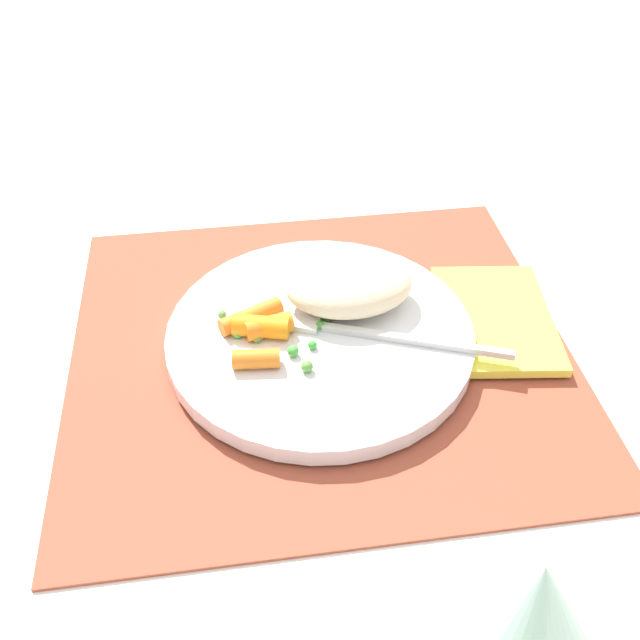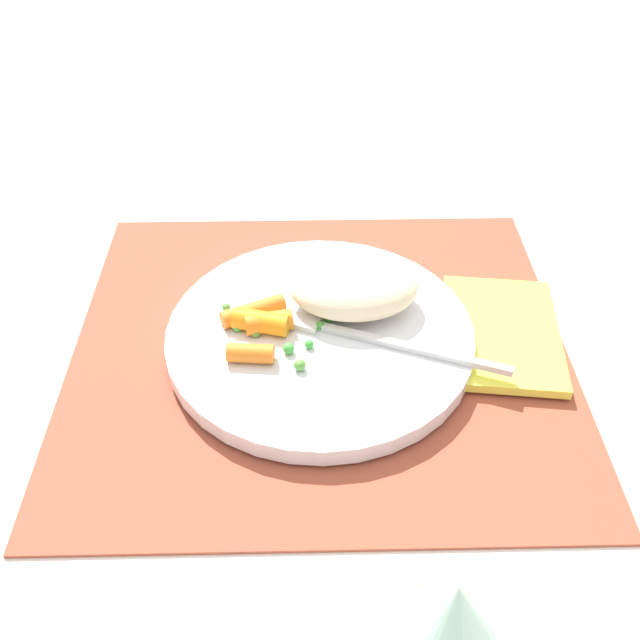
{
  "view_description": "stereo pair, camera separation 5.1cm",
  "coord_description": "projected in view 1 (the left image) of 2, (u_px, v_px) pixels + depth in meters",
  "views": [
    {
      "loc": [
        0.06,
        0.42,
        0.41
      ],
      "look_at": [
        0.0,
        0.0,
        0.03
      ],
      "focal_mm": 39.92,
      "sensor_mm": 36.0,
      "label": 1
    },
    {
      "loc": [
        0.01,
        0.43,
        0.41
      ],
      "look_at": [
        0.0,
        0.0,
        0.03
      ],
      "focal_mm": 39.92,
      "sensor_mm": 36.0,
      "label": 2
    }
  ],
  "objects": [
    {
      "name": "ground_plane",
      "position": [
        320.0,
        348.0,
        0.59
      ],
      "size": [
        2.4,
        2.4,
        0.0
      ],
      "primitive_type": "plane",
      "color": "white"
    },
    {
      "name": "placemat",
      "position": [
        320.0,
        346.0,
        0.59
      ],
      "size": [
        0.4,
        0.37,
        0.01
      ],
      "primitive_type": "cube",
      "color": "#9E4733",
      "rests_on": "ground_plane"
    },
    {
      "name": "plate",
      "position": [
        320.0,
        336.0,
        0.58
      ],
      "size": [
        0.25,
        0.25,
        0.02
      ],
      "primitive_type": "cylinder",
      "color": "white",
      "rests_on": "placemat"
    },
    {
      "name": "rice_mound",
      "position": [
        349.0,
        285.0,
        0.59
      ],
      "size": [
        0.11,
        0.08,
        0.04
      ],
      "primitive_type": "ellipsoid",
      "color": "beige",
      "rests_on": "plate"
    },
    {
      "name": "carrot_portion",
      "position": [
        259.0,
        329.0,
        0.56
      ],
      "size": [
        0.06,
        0.08,
        0.02
      ],
      "color": "orange",
      "rests_on": "plate"
    },
    {
      "name": "pea_scatter",
      "position": [
        281.0,
        338.0,
        0.56
      ],
      "size": [
        0.09,
        0.08,
        0.01
      ],
      "color": "green",
      "rests_on": "plate"
    },
    {
      "name": "fork",
      "position": [
        360.0,
        333.0,
        0.57
      ],
      "size": [
        0.19,
        0.08,
        0.01
      ],
      "color": "silver",
      "rests_on": "plate"
    },
    {
      "name": "wine_glass",
      "position": [
        525.0,
        618.0,
        0.3
      ],
      "size": [
        0.08,
        0.08,
        0.15
      ],
      "color": "#B2E0CC",
      "rests_on": "ground_plane"
    },
    {
      "name": "napkin",
      "position": [
        495.0,
        318.0,
        0.6
      ],
      "size": [
        0.11,
        0.14,
        0.01
      ],
      "primitive_type": "cube",
      "rotation": [
        0.0,
        0.0,
        -0.12
      ],
      "color": "#EAE54C",
      "rests_on": "placemat"
    }
  ]
}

